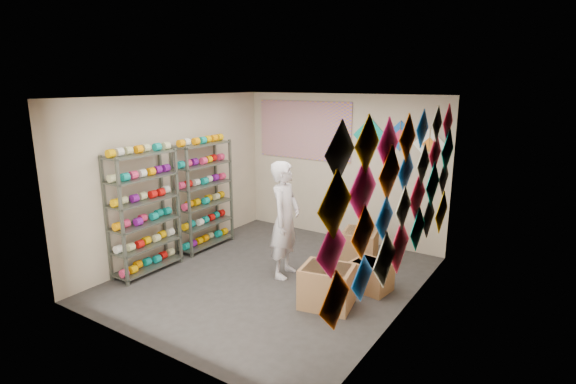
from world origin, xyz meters
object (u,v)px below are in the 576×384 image
Objects in this scene: carton_a at (327,286)px; carton_b at (371,276)px; shopkeeper at (285,220)px; carton_c at (360,246)px; shelf_rack_back at (204,196)px; shelf_rack_front at (144,213)px.

carton_a reaches higher than carton_b.
shopkeeper is 1.50m from carton_c.
shopkeeper reaches higher than carton_b.
shopkeeper is at bearing -7.04° from shelf_rack_back.
shelf_rack_back is 3.06m from carton_a.
shopkeeper is 3.42× the size of carton_b.
shopkeeper is at bearing -134.91° from carton_c.
shelf_rack_front reaches higher than carton_a.
shelf_rack_back is at bearing 72.02° from shopkeeper.
shelf_rack_front is 3.02m from carton_a.
shelf_rack_back is 1.07× the size of shopkeeper.
shopkeeper is at bearing 29.60° from shelf_rack_front.
shelf_rack_back is 1.90m from shopkeeper.
shelf_rack_front is 3.65× the size of carton_b.
shopkeeper is at bearing 141.57° from carton_a.
shelf_rack_front is at bearing 179.52° from carton_a.
carton_a is 1.71m from carton_c.
carton_a is at bearing -104.07° from carton_b.
carton_c is (-0.29, 1.68, -0.02)m from carton_a.
shopkeeper is 1.50m from carton_b.
carton_a is 1.27× the size of carton_b.
shelf_rack_back is 2.84m from carton_c.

